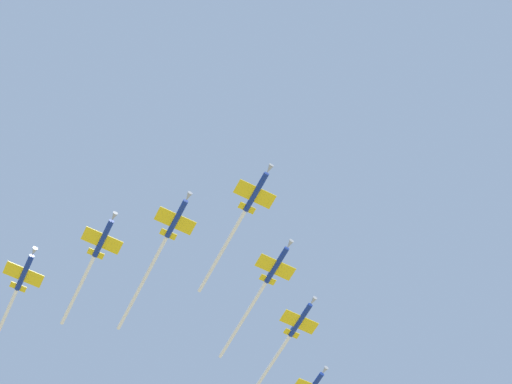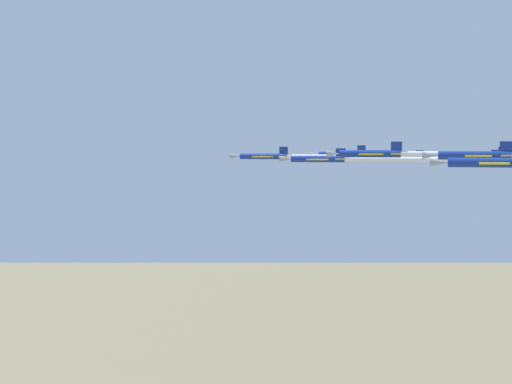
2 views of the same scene
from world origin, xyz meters
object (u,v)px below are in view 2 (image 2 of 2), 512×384
(jet_lead, at_px, (294,156))
(jet_port_outer, at_px, (424,154))
(jet_tail_end, at_px, (508,154))
(jet_port_inner, at_px, (354,159))
(jet_starboard_inner, at_px, (380,155))
(jet_port_trail, at_px, (506,158))
(jet_starboard_outer, at_px, (425,159))

(jet_lead, height_order, jet_port_outer, jet_port_outer)
(jet_port_outer, height_order, jet_tail_end, jet_port_outer)
(jet_lead, relative_size, jet_tail_end, 1.06)
(jet_port_inner, xyz_separation_m, jet_starboard_inner, (7.92, -25.97, 0.67))
(jet_lead, xyz_separation_m, jet_port_inner, (-19.17, 7.29, -0.33))
(jet_port_trail, bearing_deg, jet_lead, 131.81)
(jet_starboard_inner, relative_size, jet_port_trail, 1.12)
(jet_starboard_outer, bearing_deg, jet_tail_end, -36.63)
(jet_port_inner, bearing_deg, jet_port_outer, -133.41)
(jet_starboard_outer, distance_m, jet_tail_end, 33.78)
(jet_lead, bearing_deg, jet_port_outer, -132.36)
(jet_tail_end, bearing_deg, jet_port_inner, 155.32)
(jet_lead, bearing_deg, jet_tail_end, -40.64)
(jet_lead, height_order, jet_tail_end, jet_tail_end)
(jet_port_inner, relative_size, jet_port_trail, 1.01)
(jet_port_outer, distance_m, jet_starboard_outer, 54.32)
(jet_port_inner, xyz_separation_m, jet_port_trail, (-9.13, -61.29, -0.41))
(jet_tail_end, bearing_deg, jet_lead, 139.36)
(jet_starboard_outer, bearing_deg, jet_port_inner, 164.89)
(jet_port_inner, distance_m, jet_port_trail, 61.97)
(jet_port_outer, distance_m, jet_tail_end, 83.01)
(jet_lead, bearing_deg, jet_starboard_inner, -51.59)
(jet_lead, bearing_deg, jet_port_inner, -131.36)
(jet_port_outer, xyz_separation_m, jet_port_trail, (9.04, -68.95, -1.59))
(jet_lead, bearing_deg, jet_starboard_outer, -44.22)
(jet_lead, bearing_deg, jet_port_trail, -48.19)
(jet_port_inner, relative_size, jet_port_outer, 0.88)
(jet_starboard_inner, relative_size, jet_port_outer, 0.98)
(jet_starboard_inner, height_order, jet_tail_end, jet_starboard_inner)
(jet_starboard_inner, bearing_deg, jet_tail_end, -35.91)
(jet_lead, height_order, jet_port_inner, jet_lead)
(jet_port_outer, bearing_deg, jet_starboard_inner, 17.26)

